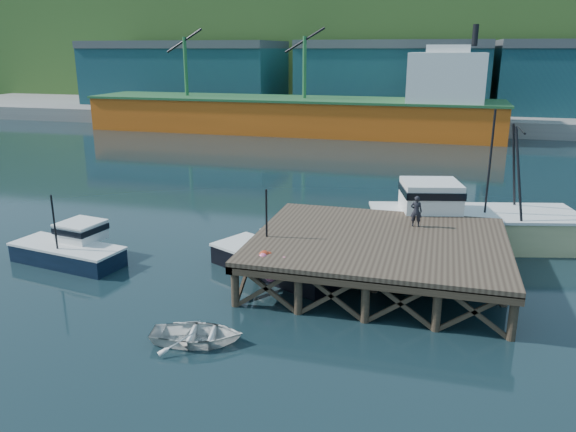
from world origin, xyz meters
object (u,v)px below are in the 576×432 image
(dockworker, at_px, (416,211))
(trawler, at_px, (470,218))
(boat_navy, at_px, (71,248))
(boat_black, at_px, (281,256))
(dinghy, at_px, (197,334))

(dockworker, bearing_deg, trawler, -123.30)
(trawler, bearing_deg, boat_navy, -170.89)
(boat_navy, bearing_deg, boat_black, 17.69)
(trawler, bearing_deg, dinghy, -138.72)
(dinghy, distance_m, dockworker, 13.20)
(dinghy, bearing_deg, boat_black, -20.23)
(boat_navy, bearing_deg, dockworker, 23.16)
(boat_black, bearing_deg, dockworker, 49.54)
(boat_navy, height_order, trawler, trawler)
(boat_black, height_order, trawler, trawler)
(boat_navy, relative_size, boat_black, 0.84)
(dockworker, bearing_deg, boat_black, 24.21)
(boat_navy, relative_size, dockworker, 4.02)
(boat_navy, bearing_deg, trawler, 31.81)
(trawler, xyz_separation_m, dinghy, (-10.40, -14.65, -1.24))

